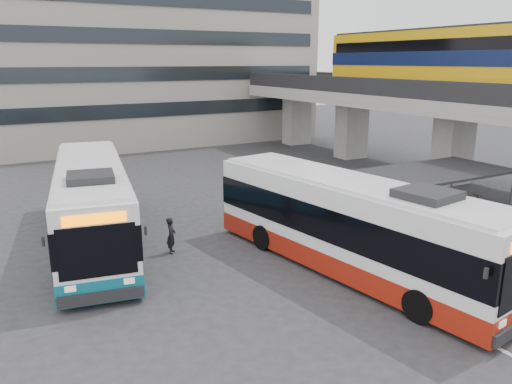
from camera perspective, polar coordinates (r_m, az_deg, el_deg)
ground at (r=18.04m, az=5.10°, el=-10.47°), size 120.00×120.00×0.00m
viaduct at (r=35.54m, az=19.07°, el=11.67°), size 8.00×32.00×9.68m
bike_shelter at (r=24.91m, az=17.57°, el=0.05°), size 10.00×4.00×2.54m
office_block at (r=51.97m, az=-12.54°, el=19.78°), size 30.00×15.00×25.00m
road_markings at (r=17.50m, az=17.75°, el=-11.98°), size 0.15×7.60×0.01m
bus_main at (r=18.90m, az=10.60°, el=-3.78°), size 4.58×12.96×3.76m
bus_teal at (r=22.38m, az=-18.20°, el=-1.33°), size 4.89×13.01×3.76m
pedestrian at (r=20.74m, az=-9.66°, el=-4.92°), size 0.59×0.66×1.52m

